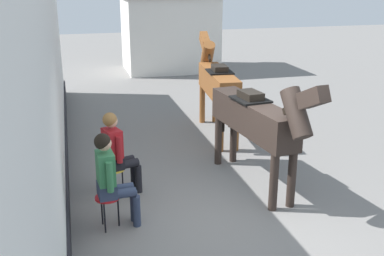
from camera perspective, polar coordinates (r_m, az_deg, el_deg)
ground_plane at (r=9.50m, az=-0.45°, el=-2.53°), size 40.00×40.00×0.00m
pub_facade_wall at (r=7.35m, az=-17.07°, el=2.97°), size 0.34×14.00×3.40m
distant_cottage at (r=17.23m, az=-2.77°, el=13.02°), size 3.40×2.60×3.50m
seated_visitor_near at (r=6.45m, az=-9.84°, el=-5.76°), size 0.61×0.49×1.39m
seated_visitor_far at (r=7.37m, az=-9.15°, el=-2.62°), size 0.61×0.49×1.39m
saddled_horse_near at (r=7.55m, az=7.87°, el=1.04°), size 0.70×2.99×2.06m
saddled_horse_far at (r=10.11m, az=3.05°, el=5.59°), size 0.64×3.00×2.06m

